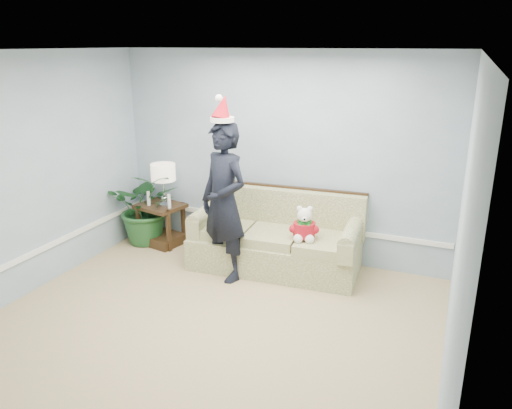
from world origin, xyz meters
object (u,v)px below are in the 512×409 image
Objects in this scene: side_table at (162,228)px; table_lamp at (163,174)px; man at (224,202)px; sofa at (276,241)px; houseplant at (147,207)px; teddy_bear at (304,228)px.

table_lamp is (0.09, -0.02, 0.82)m from side_table.
man reaches higher than table_lamp.
side_table is at bearing 168.15° from table_lamp.
houseplant is (-2.00, 0.06, 0.19)m from sofa.
side_table is (-1.79, 0.08, -0.12)m from sofa.
table_lamp is at bearing 155.49° from teddy_bear.
houseplant is 2.45m from teddy_bear.
man is (1.52, -0.58, 0.42)m from houseplant.
side_table is 1.65× the size of teddy_bear.
table_lamp is 1.40× the size of teddy_bear.
sofa is 3.08× the size of side_table.
man reaches higher than houseplant.
man is 4.50× the size of teddy_bear.
man is (-0.48, -0.52, 0.61)m from sofa.
houseplant is (-0.21, -0.02, 0.31)m from side_table.
table_lamp is 0.60m from houseplant.
sofa is 2.01m from houseplant.
sofa reaches higher than side_table.
houseplant is at bearing -174.36° from side_table.
table_lamp reaches higher than side_table.
side_table is at bearing 155.31° from teddy_bear.
side_table is 0.37× the size of man.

